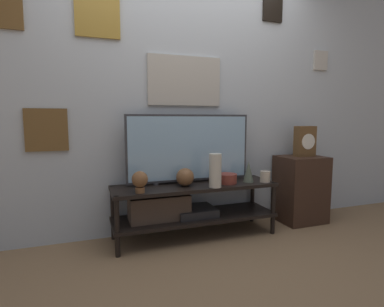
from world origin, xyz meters
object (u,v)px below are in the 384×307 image
at_px(vase_tall_ceramic, 215,171).
at_px(vase_round_glass, 185,177).
at_px(television, 189,148).
at_px(candle_jar, 265,177).
at_px(vase_wide_bowl, 227,178).
at_px(vase_slim_bronze, 248,171).
at_px(mantel_clock, 305,141).
at_px(decorative_bust, 140,180).

height_order(vase_tall_ceramic, vase_round_glass, vase_tall_ceramic).
distance_m(television, candle_jar, 0.76).
height_order(television, vase_tall_ceramic, television).
xyz_separation_m(television, vase_wide_bowl, (0.31, -0.14, -0.28)).
xyz_separation_m(vase_slim_bronze, candle_jar, (0.15, -0.06, -0.05)).
bearing_deg(mantel_clock, vase_round_glass, -177.24).
height_order(vase_slim_bronze, vase_wide_bowl, vase_slim_bronze).
relative_size(vase_tall_ceramic, mantel_clock, 0.93).
bearing_deg(vase_slim_bronze, television, 162.95).
distance_m(television, decorative_bust, 0.60).
xyz_separation_m(vase_slim_bronze, mantel_clock, (0.72, 0.10, 0.26)).
xyz_separation_m(vase_tall_ceramic, decorative_bust, (-0.65, 0.02, -0.04)).
height_order(vase_slim_bronze, decorative_bust, vase_slim_bronze).
distance_m(vase_slim_bronze, candle_jar, 0.16).
relative_size(television, vase_tall_ceramic, 3.99).
bearing_deg(television, mantel_clock, -2.78).
xyz_separation_m(vase_slim_bronze, decorative_bust, (-1.03, -0.07, 0.00)).
bearing_deg(vase_wide_bowl, vase_round_glass, 177.47).
relative_size(vase_round_glass, vase_wide_bowl, 0.86).
height_order(vase_slim_bronze, candle_jar, vase_slim_bronze).
relative_size(vase_round_glass, mantel_clock, 0.51).
bearing_deg(candle_jar, decorative_bust, -179.07).
bearing_deg(decorative_bust, vase_slim_bronze, 4.13).
bearing_deg(decorative_bust, television, 25.24).
bearing_deg(vase_tall_ceramic, mantel_clock, 10.04).
xyz_separation_m(vase_wide_bowl, decorative_bust, (-0.81, -0.09, 0.06)).
xyz_separation_m(vase_slim_bronze, vase_round_glass, (-0.61, 0.04, -0.02)).
xyz_separation_m(vase_slim_bronze, vase_tall_ceramic, (-0.38, -0.09, 0.05)).
bearing_deg(vase_round_glass, vase_wide_bowl, -2.53).
relative_size(vase_round_glass, candle_jar, 1.54).
distance_m(television, vase_round_glass, 0.29).
distance_m(vase_tall_ceramic, vase_round_glass, 0.27).
height_order(television, vase_round_glass, television).
xyz_separation_m(television, decorative_bust, (-0.50, -0.24, -0.22)).
relative_size(television, candle_jar, 11.29).
xyz_separation_m(decorative_bust, mantel_clock, (1.74, 0.18, 0.26)).
bearing_deg(vase_tall_ceramic, vase_wide_bowl, 34.14).
relative_size(vase_slim_bronze, candle_jar, 1.93).
height_order(vase_slim_bronze, vase_round_glass, vase_slim_bronze).
bearing_deg(vase_round_glass, candle_jar, -6.95).
xyz_separation_m(television, vase_round_glass, (-0.08, -0.12, -0.24)).
xyz_separation_m(television, candle_jar, (0.67, -0.22, -0.27)).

